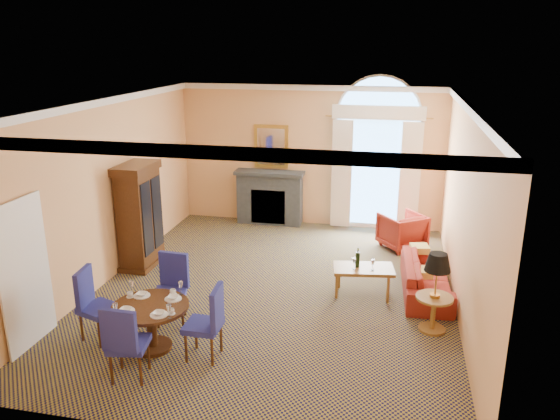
% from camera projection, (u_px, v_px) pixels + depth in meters
% --- Properties ---
extents(ground, '(7.50, 7.50, 0.00)m').
position_uv_depth(ground, '(274.00, 290.00, 9.42)').
color(ground, '#15143F').
rests_on(ground, ground).
extents(room_envelope, '(6.04, 7.52, 3.45)m').
position_uv_depth(room_envelope, '(281.00, 139.00, 9.30)').
color(room_envelope, '#F6B675').
rests_on(room_envelope, ground).
extents(armoire, '(0.57, 1.01, 1.97)m').
position_uv_depth(armoire, '(140.00, 217.00, 10.24)').
color(armoire, '#341C0C').
rests_on(armoire, ground).
extents(dining_table, '(1.06, 1.06, 0.87)m').
position_uv_depth(dining_table, '(151.00, 316.00, 7.49)').
color(dining_table, '#341C0C').
rests_on(dining_table, ground).
extents(dining_chair_north, '(0.58, 0.58, 1.05)m').
position_uv_depth(dining_chair_north, '(172.00, 283.00, 8.29)').
color(dining_chair_north, navy).
rests_on(dining_chair_north, ground).
extents(dining_chair_south, '(0.54, 0.54, 1.05)m').
position_uv_depth(dining_chair_south, '(124.00, 339.00, 6.72)').
color(dining_chair_south, navy).
rests_on(dining_chair_south, ground).
extents(dining_chair_east, '(0.50, 0.49, 1.05)m').
position_uv_depth(dining_chair_east, '(210.00, 318.00, 7.23)').
color(dining_chair_east, navy).
rests_on(dining_chair_east, ground).
extents(dining_chair_west, '(0.59, 0.59, 1.05)m').
position_uv_depth(dining_chair_west, '(92.00, 300.00, 7.75)').
color(dining_chair_west, navy).
rests_on(dining_chair_west, ground).
extents(sofa, '(0.85, 1.97, 0.57)m').
position_uv_depth(sofa, '(426.00, 277.00, 9.24)').
color(sofa, maroon).
rests_on(sofa, ground).
extents(armchair, '(1.12, 1.12, 0.74)m').
position_uv_depth(armchair, '(402.00, 231.00, 11.26)').
color(armchair, maroon).
rests_on(armchair, ground).
extents(coffee_table, '(1.07, 0.70, 0.85)m').
position_uv_depth(coffee_table, '(363.00, 270.00, 9.10)').
color(coffee_table, olive).
rests_on(coffee_table, ground).
extents(side_table, '(0.55, 0.55, 1.19)m').
position_uv_depth(side_table, '(436.00, 282.00, 7.89)').
color(side_table, olive).
rests_on(side_table, ground).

